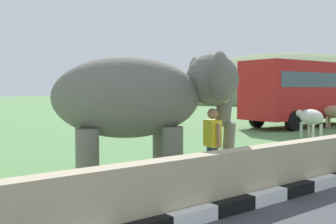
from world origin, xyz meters
name	(u,v)px	position (x,y,z in m)	size (l,w,h in m)	color
barrier_parapet	(138,197)	(2.00, 3.96, 0.50)	(28.00, 0.36, 1.00)	tan
elephant	(145,99)	(3.60, 6.10, 1.86)	(4.03, 3.22, 2.87)	#66645D
person_handler	(212,142)	(4.89, 5.39, 0.93)	(0.33, 0.67, 1.66)	navy
bus_red	(305,89)	(18.29, 11.90, 2.08)	(8.10, 2.73, 3.50)	#B21E1E
cow_mid	(311,118)	(13.78, 8.66, 0.87)	(1.21, 1.88, 1.23)	beige
hill_east	(288,101)	(55.00, 39.03, 0.00)	(46.74, 37.39, 15.72)	#687B51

